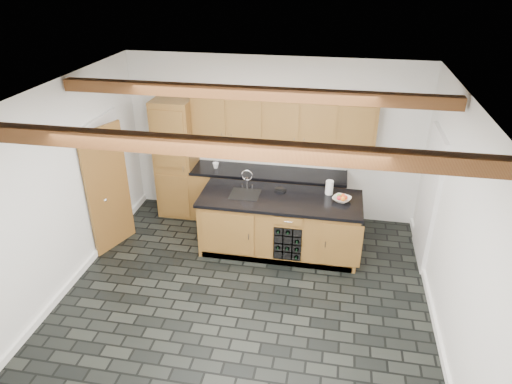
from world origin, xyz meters
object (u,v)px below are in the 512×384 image
fruit_bowl (342,199)px  paper_towel (329,187)px  island (280,224)px  kitchen_scale (280,189)px

fruit_bowl → paper_towel: (-0.20, 0.21, 0.08)m
island → fruit_bowl: (0.91, 0.06, 0.50)m
island → paper_towel: (0.71, 0.27, 0.57)m
island → paper_towel: bearing=20.8°
island → kitchen_scale: kitchen_scale is taller
kitchen_scale → fruit_bowl: size_ratio=0.68×
fruit_bowl → paper_towel: paper_towel is taller
island → fruit_bowl: fruit_bowl is taller
paper_towel → fruit_bowl: bearing=-46.7°
kitchen_scale → paper_towel: 0.76m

